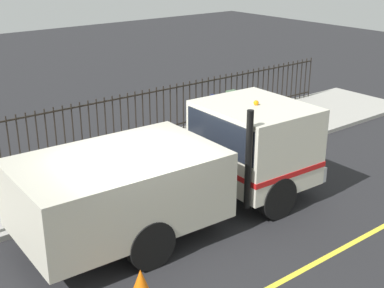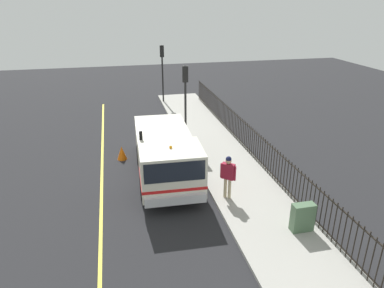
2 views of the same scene
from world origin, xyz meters
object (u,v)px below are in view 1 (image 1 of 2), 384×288
Objects in this scene: worker_standing at (212,120)px; traffic_cone at (141,287)px; utility_cabinet at (237,108)px; work_truck at (193,163)px.

worker_standing reaches higher than traffic_cone.
traffic_cone is (-3.97, 4.92, -0.89)m from worker_standing.
utility_cabinet is 9.53m from traffic_cone.
work_truck is at bearing 128.37° from utility_cabinet.
work_truck is at bearing -54.13° from traffic_cone.
traffic_cone is at bearing 127.53° from utility_cabinet.
worker_standing is at bearing 124.82° from utility_cabinet.
worker_standing is 2.61× the size of traffic_cone.
traffic_cone is (-5.80, 7.56, -0.29)m from utility_cabinet.
utility_cabinet is at bearing 130.66° from work_truck.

